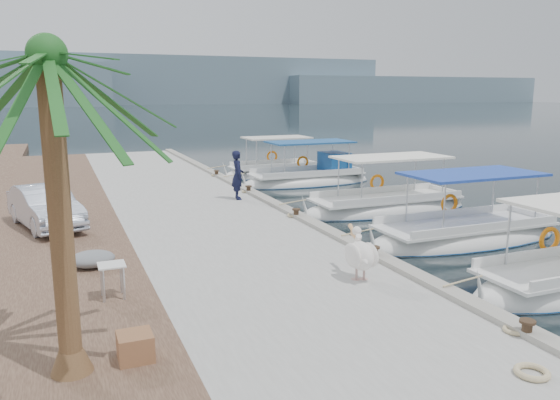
# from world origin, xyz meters

# --- Properties ---
(ground) EXTENTS (400.00, 400.00, 0.00)m
(ground) POSITION_xyz_m (0.00, 0.00, 0.00)
(ground) COLOR black
(ground) RESTS_ON ground
(concrete_quay) EXTENTS (6.00, 40.00, 0.50)m
(concrete_quay) POSITION_xyz_m (-3.00, 5.00, 0.25)
(concrete_quay) COLOR #999994
(concrete_quay) RESTS_ON ground
(quay_curb) EXTENTS (0.44, 40.00, 0.12)m
(quay_curb) POSITION_xyz_m (-0.22, 5.00, 0.56)
(quay_curb) COLOR gray
(quay_curb) RESTS_ON concrete_quay
(cobblestone_strip) EXTENTS (4.00, 40.00, 0.50)m
(cobblestone_strip) POSITION_xyz_m (-8.00, 5.00, 0.25)
(cobblestone_strip) COLOR #4E3629
(cobblestone_strip) RESTS_ON ground
(distant_hills) EXTENTS (330.00, 60.00, 18.00)m
(distant_hills) POSITION_xyz_m (29.61, 201.49, 7.61)
(distant_hills) COLOR slate
(distant_hills) RESTS_ON ground
(fishing_caique_b) EXTENTS (7.22, 2.51, 2.83)m
(fishing_caique_b) POSITION_xyz_m (4.20, -1.63, 0.12)
(fishing_caique_b) COLOR white
(fishing_caique_b) RESTS_ON ground
(fishing_caique_c) EXTENTS (7.48, 2.49, 2.83)m
(fishing_caique_c) POSITION_xyz_m (4.33, 3.16, 0.12)
(fishing_caique_c) COLOR white
(fishing_caique_c) RESTS_ON ground
(fishing_caique_d) EXTENTS (7.24, 2.48, 2.83)m
(fishing_caique_d) POSITION_xyz_m (4.31, 10.43, 0.19)
(fishing_caique_d) COLOR white
(fishing_caique_d) RESTS_ON ground
(fishing_caique_e) EXTENTS (6.07, 2.35, 2.83)m
(fishing_caique_e) POSITION_xyz_m (3.62, 13.57, 0.13)
(fishing_caique_e) COLOR white
(fishing_caique_e) RESTS_ON ground
(mooring_bollards) EXTENTS (0.28, 20.28, 0.33)m
(mooring_bollards) POSITION_xyz_m (-0.35, 1.50, 0.69)
(mooring_bollards) COLOR black
(mooring_bollards) RESTS_ON concrete_quay
(pelican) EXTENTS (0.71, 1.51, 1.16)m
(pelican) POSITION_xyz_m (-1.51, -4.74, 1.10)
(pelican) COLOR tan
(pelican) RESTS_ON concrete_quay
(fisherman) EXTENTS (0.55, 0.77, 1.96)m
(fisherman) POSITION_xyz_m (-1.16, 5.46, 1.48)
(fisherman) COLOR black
(fisherman) RESTS_ON concrete_quay
(date_palm) EXTENTS (4.60, 4.60, 5.66)m
(date_palm) POSITION_xyz_m (-7.78, -6.74, 5.21)
(date_palm) COLOR brown
(date_palm) RESTS_ON cobblestone_strip
(parked_car) EXTENTS (2.49, 4.26, 1.33)m
(parked_car) POSITION_xyz_m (-8.24, 3.36, 1.16)
(parked_car) COLOR silver
(parked_car) RESTS_ON cobblestone_strip
(wooden_crate) EXTENTS (0.55, 0.55, 0.44)m
(wooden_crate) POSITION_xyz_m (-6.82, -6.71, 0.72)
(wooden_crate) COLOR brown
(wooden_crate) RESTS_ON cobblestone_strip
(tarp_bundle) EXTENTS (1.10, 0.90, 0.40)m
(tarp_bundle) POSITION_xyz_m (-7.16, -1.45, 0.70)
(tarp_bundle) COLOR slate
(tarp_bundle) RESTS_ON cobblestone_strip
(folding_table) EXTENTS (0.55, 0.55, 0.73)m
(folding_table) POSITION_xyz_m (-6.88, -3.77, 1.02)
(folding_table) COLOR silver
(folding_table) RESTS_ON cobblestone_strip
(rope_coil) EXTENTS (0.54, 0.54, 0.10)m
(rope_coil) POSITION_xyz_m (-1.29, -9.52, 0.55)
(rope_coil) COLOR #C6B284
(rope_coil) RESTS_ON concrete_quay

